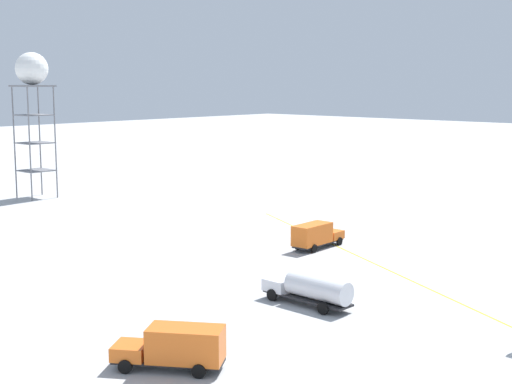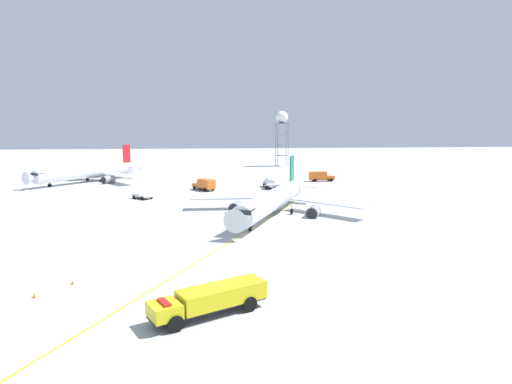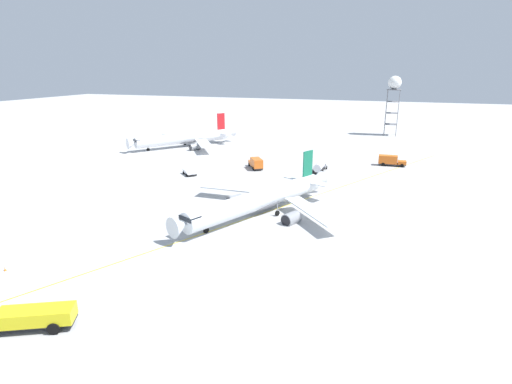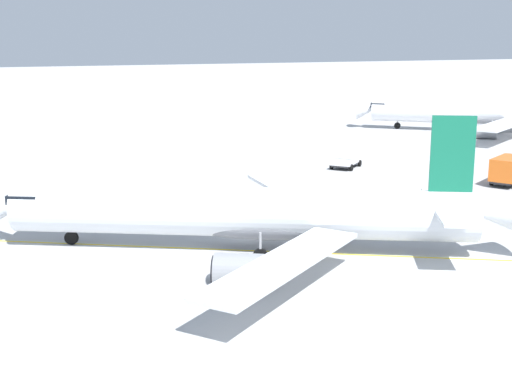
{
  "view_description": "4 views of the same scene",
  "coord_description": "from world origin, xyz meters",
  "px_view_note": "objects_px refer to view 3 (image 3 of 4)",
  "views": [
    {
      "loc": [
        -42.38,
        -4.69,
        20.08
      ],
      "look_at": [
        10.31,
        43.78,
        9.36
      ],
      "focal_mm": 52.38,
      "sensor_mm": 36.0,
      "label": 1
    },
    {
      "loc": [
        -9.47,
        -82.1,
        16.26
      ],
      "look_at": [
        0.52,
        -0.26,
        4.23
      ],
      "focal_mm": 29.84,
      "sensor_mm": 36.0,
      "label": 2
    },
    {
      "loc": [
        27.6,
        -74.15,
        28.01
      ],
      "look_at": [
        1.65,
        1.12,
        3.37
      ],
      "focal_mm": 28.24,
      "sensor_mm": 36.0,
      "label": 3
    },
    {
      "loc": [
        54.38,
        -19.53,
        16.64
      ],
      "look_at": [
        4.91,
        -1.75,
        4.79
      ],
      "focal_mm": 50.49,
      "sensor_mm": 36.0,
      "label": 4
    }
  ],
  "objects_px": {
    "airliner_main": "(261,200)",
    "fuel_tanker_truck": "(320,166)",
    "catering_truck_truck": "(256,163)",
    "safety_cone_near": "(5,269)",
    "radar_tower": "(394,86)",
    "fire_tender_truck": "(26,317)",
    "catering_truck_truck_extra": "(390,160)",
    "airliner_secondary": "(185,139)",
    "pushback_tug_truck": "(189,172)"
  },
  "relations": [
    {
      "from": "airliner_main",
      "to": "fuel_tanker_truck",
      "type": "relative_size",
      "value": 4.41
    },
    {
      "from": "catering_truck_truck",
      "to": "safety_cone_near",
      "type": "xyz_separation_m",
      "value": [
        -14.16,
        -69.98,
        -1.39
      ]
    },
    {
      "from": "radar_tower",
      "to": "fire_tender_truck",
      "type": "bearing_deg",
      "value": -102.61
    },
    {
      "from": "catering_truck_truck",
      "to": "safety_cone_near",
      "type": "bearing_deg",
      "value": 135.11
    },
    {
      "from": "airliner_main",
      "to": "catering_truck_truck_extra",
      "type": "distance_m",
      "value": 56.74
    },
    {
      "from": "fire_tender_truck",
      "to": "catering_truck_truck",
      "type": "bearing_deg",
      "value": -116.24
    },
    {
      "from": "airliner_main",
      "to": "airliner_secondary",
      "type": "xyz_separation_m",
      "value": [
        -48.92,
        58.64,
        0.25
      ]
    },
    {
      "from": "airliner_main",
      "to": "pushback_tug_truck",
      "type": "xyz_separation_m",
      "value": [
        -28.1,
        22.66,
        -1.97
      ]
    },
    {
      "from": "radar_tower",
      "to": "safety_cone_near",
      "type": "height_order",
      "value": "radar_tower"
    },
    {
      "from": "fuel_tanker_truck",
      "to": "radar_tower",
      "type": "xyz_separation_m",
      "value": [
        17.04,
        73.73,
        19.23
      ]
    },
    {
      "from": "airliner_main",
      "to": "airliner_secondary",
      "type": "relative_size",
      "value": 1.1
    },
    {
      "from": "catering_truck_truck",
      "to": "fire_tender_truck",
      "type": "bearing_deg",
      "value": 146.83
    },
    {
      "from": "catering_truck_truck",
      "to": "radar_tower",
      "type": "distance_m",
      "value": 86.11
    },
    {
      "from": "pushback_tug_truck",
      "to": "catering_truck_truck_extra",
      "type": "distance_m",
      "value": 59.21
    },
    {
      "from": "catering_truck_truck_extra",
      "to": "fire_tender_truck",
      "type": "bearing_deg",
      "value": -113.13
    },
    {
      "from": "airliner_secondary",
      "to": "catering_truck_truck_extra",
      "type": "bearing_deg",
      "value": 121.42
    },
    {
      "from": "fire_tender_truck",
      "to": "catering_truck_truck_extra",
      "type": "distance_m",
      "value": 102.39
    },
    {
      "from": "airliner_secondary",
      "to": "catering_truck_truck",
      "type": "bearing_deg",
      "value": 93.73
    },
    {
      "from": "radar_tower",
      "to": "catering_truck_truck_extra",
      "type": "bearing_deg",
      "value": -88.56
    },
    {
      "from": "airliner_main",
      "to": "safety_cone_near",
      "type": "distance_m",
      "value": 44.28
    },
    {
      "from": "fire_tender_truck",
      "to": "catering_truck_truck_extra",
      "type": "xyz_separation_m",
      "value": [
        36.32,
        95.73,
        0.12
      ]
    },
    {
      "from": "fire_tender_truck",
      "to": "safety_cone_near",
      "type": "distance_m",
      "value": 17.35
    },
    {
      "from": "catering_truck_truck",
      "to": "radar_tower",
      "type": "height_order",
      "value": "radar_tower"
    },
    {
      "from": "fuel_tanker_truck",
      "to": "catering_truck_truck",
      "type": "distance_m",
      "value": 18.33
    },
    {
      "from": "fuel_tanker_truck",
      "to": "catering_truck_truck_extra",
      "type": "relative_size",
      "value": 1.12
    },
    {
      "from": "fuel_tanker_truck",
      "to": "airliner_main",
      "type": "bearing_deg",
      "value": 173.42
    },
    {
      "from": "catering_truck_truck",
      "to": "airliner_secondary",
      "type": "bearing_deg",
      "value": 23.32
    },
    {
      "from": "catering_truck_truck_extra",
      "to": "radar_tower",
      "type": "height_order",
      "value": "radar_tower"
    },
    {
      "from": "catering_truck_truck_extra",
      "to": "radar_tower",
      "type": "relative_size",
      "value": 0.32
    },
    {
      "from": "fuel_tanker_truck",
      "to": "airliner_secondary",
      "type": "bearing_deg",
      "value": 69.74
    },
    {
      "from": "airliner_main",
      "to": "pushback_tug_truck",
      "type": "relative_size",
      "value": 7.48
    },
    {
      "from": "catering_truck_truck",
      "to": "fire_tender_truck",
      "type": "distance_m",
      "value": 79.34
    },
    {
      "from": "airliner_secondary",
      "to": "radar_tower",
      "type": "bearing_deg",
      "value": 163.61
    },
    {
      "from": "airliner_secondary",
      "to": "radar_tower",
      "type": "distance_m",
      "value": 90.21
    },
    {
      "from": "fire_tender_truck",
      "to": "radar_tower",
      "type": "height_order",
      "value": "radar_tower"
    },
    {
      "from": "pushback_tug_truck",
      "to": "safety_cone_near",
      "type": "relative_size",
      "value": 9.58
    },
    {
      "from": "fire_tender_truck",
      "to": "radar_tower",
      "type": "xyz_separation_m",
      "value": [
        34.81,
        155.56,
        19.26
      ]
    },
    {
      "from": "catering_truck_truck",
      "to": "catering_truck_truck_extra",
      "type": "height_order",
      "value": "same"
    },
    {
      "from": "catering_truck_truck_extra",
      "to": "airliner_secondary",
      "type": "bearing_deg",
      "value": 172.1
    },
    {
      "from": "fuel_tanker_truck",
      "to": "catering_truck_truck_extra",
      "type": "xyz_separation_m",
      "value": [
        18.55,
        13.9,
        0.09
      ]
    },
    {
      "from": "airliner_secondary",
      "to": "fuel_tanker_truck",
      "type": "relative_size",
      "value": 4.0
    },
    {
      "from": "fire_tender_truck",
      "to": "radar_tower",
      "type": "bearing_deg",
      "value": -129.14
    },
    {
      "from": "airliner_main",
      "to": "pushback_tug_truck",
      "type": "bearing_deg",
      "value": -103.92
    },
    {
      "from": "fire_tender_truck",
      "to": "radar_tower",
      "type": "relative_size",
      "value": 0.43
    },
    {
      "from": "fuel_tanker_truck",
      "to": "catering_truck_truck",
      "type": "height_order",
      "value": "catering_truck_truck"
    },
    {
      "from": "catering_truck_truck",
      "to": "fire_tender_truck",
      "type": "relative_size",
      "value": 0.74
    },
    {
      "from": "fuel_tanker_truck",
      "to": "catering_truck_truck",
      "type": "xyz_separation_m",
      "value": [
        -18.16,
        -2.49,
        0.09
      ]
    },
    {
      "from": "pushback_tug_truck",
      "to": "safety_cone_near",
      "type": "height_order",
      "value": "pushback_tug_truck"
    },
    {
      "from": "airliner_main",
      "to": "safety_cone_near",
      "type": "xyz_separation_m",
      "value": [
        -27.33,
        -34.75,
        -2.51
      ]
    },
    {
      "from": "safety_cone_near",
      "to": "radar_tower",
      "type": "bearing_deg",
      "value": 71.34
    }
  ]
}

